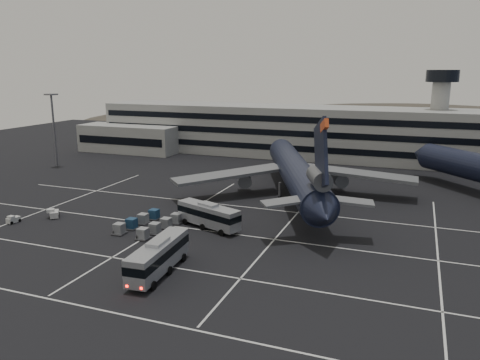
# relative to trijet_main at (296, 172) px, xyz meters

# --- Properties ---
(ground) EXTENTS (260.00, 260.00, 0.00)m
(ground) POSITION_rel_trijet_main_xyz_m (-9.48, -26.13, -5.25)
(ground) COLOR black
(ground) RESTS_ON ground
(lane_markings) EXTENTS (90.00, 55.62, 0.01)m
(lane_markings) POSITION_rel_trijet_main_xyz_m (-8.53, -25.41, -5.24)
(lane_markings) COLOR silver
(lane_markings) RESTS_ON ground
(terminal) EXTENTS (125.00, 26.00, 24.00)m
(terminal) POSITION_rel_trijet_main_xyz_m (-12.43, 45.01, 1.68)
(terminal) COLOR gray
(terminal) RESTS_ON ground
(hills) EXTENTS (352.00, 180.00, 44.00)m
(hills) POSITION_rel_trijet_main_xyz_m (8.51, 143.87, -17.32)
(hills) COLOR #38332B
(hills) RESTS_ON ground
(lightpole_left) EXTENTS (2.40, 2.40, 18.28)m
(lightpole_left) POSITION_rel_trijet_main_xyz_m (-64.48, 8.87, 6.57)
(lightpole_left) COLOR slate
(lightpole_left) RESTS_ON ground
(trijet_main) EXTENTS (43.94, 55.17, 18.08)m
(trijet_main) POSITION_rel_trijet_main_xyz_m (0.00, 0.00, 0.00)
(trijet_main) COLOR black
(trijet_main) RESTS_ON ground
(bus_near) EXTENTS (3.73, 12.23, 4.26)m
(bus_near) POSITION_rel_trijet_main_xyz_m (-7.21, -38.19, -2.92)
(bus_near) COLOR gray
(bus_near) RESTS_ON ground
(bus_far) EXTENTS (11.58, 6.45, 4.02)m
(bus_far) POSITION_rel_trijet_main_xyz_m (-8.53, -20.91, -3.05)
(bus_far) COLOR gray
(bus_far) RESTS_ON ground
(tug_a) EXTENTS (1.45, 2.13, 1.28)m
(tug_a) POSITION_rel_trijet_main_xyz_m (-38.98, -29.81, -4.68)
(tug_a) COLOR #B8B8B3
(tug_a) RESTS_ON ground
(tug_b) EXTENTS (2.64, 2.76, 1.54)m
(tug_b) POSITION_rel_trijet_main_xyz_m (-34.73, -25.25, -4.57)
(tug_b) COLOR #B8B8B3
(tug_b) RESTS_ON ground
(uld_cluster) EXTENTS (7.60, 10.92, 1.68)m
(uld_cluster) POSITION_rel_trijet_main_xyz_m (-17.04, -24.49, -4.43)
(uld_cluster) COLOR #2D2D30
(uld_cluster) RESTS_ON ground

